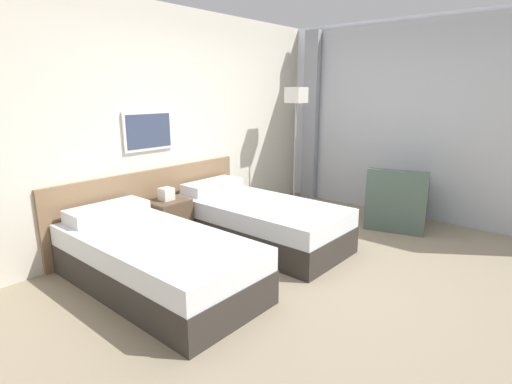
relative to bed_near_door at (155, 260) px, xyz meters
The scene contains 8 objects.
ground_plane 1.57m from the bed_near_door, 39.54° to the right, with size 16.00×16.00×0.00m, color gray.
wall_headboard 1.89m from the bed_near_door, 42.46° to the left, with size 10.00×0.10×2.70m.
wall_window 3.99m from the bed_near_door, 16.87° to the right, with size 0.21×4.52×2.70m.
bed_near_door is the anchor object (origin of this frame).
bed_near_window 1.44m from the bed_near_door, ahead, with size 0.98×2.03×0.63m.
nightstand 1.04m from the bed_near_door, 46.08° to the left, with size 0.42×0.42×0.68m.
floor_lamp 3.16m from the bed_near_door, ahead, with size 0.25×0.25×1.79m.
armchair 3.26m from the bed_near_door, 17.97° to the right, with size 0.91×0.90×0.80m.
Camera 1 is at (-3.13, -1.89, 1.75)m, focal length 28.00 mm.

